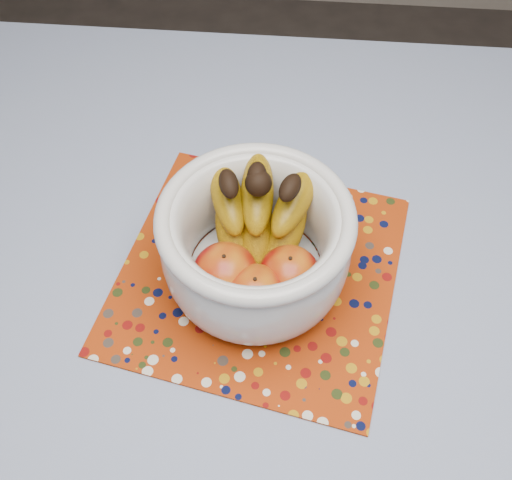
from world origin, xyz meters
TOP-DOWN VIEW (x-y plane):
  - table at (0.00, 0.00)m, footprint 1.20×1.20m
  - tablecloth at (0.00, 0.00)m, footprint 1.32×1.32m
  - placemat at (-0.07, 0.10)m, footprint 0.45×0.45m
  - fruit_bowl at (-0.07, 0.09)m, footprint 0.25×0.25m

SIDE VIEW (x-z plane):
  - table at x=0.00m, z-range 0.30..1.05m
  - tablecloth at x=0.00m, z-range 0.75..0.76m
  - placemat at x=-0.07m, z-range 0.76..0.76m
  - fruit_bowl at x=-0.07m, z-range 0.76..0.95m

